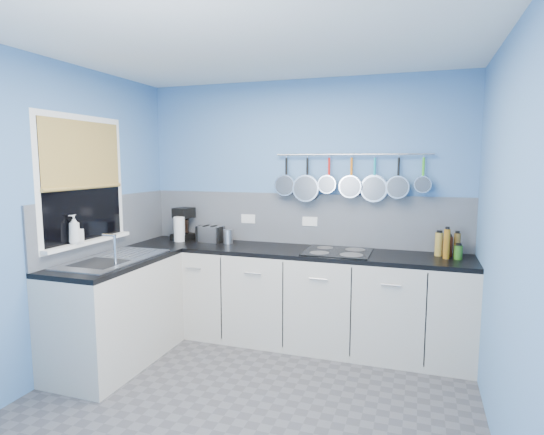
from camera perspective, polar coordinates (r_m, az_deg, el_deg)
The scene contains 40 objects.
floor at distance 3.41m, azimuth -3.48°, elevation -23.14°, with size 3.20×3.00×0.02m, color #47474C.
ceiling at distance 3.05m, azimuth -3.87°, elevation 22.33°, with size 3.20×3.00×0.02m, color white.
wall_back at distance 4.41m, azimuth 3.76°, elevation 1.15°, with size 3.20×0.02×2.50m, color #4E7BB3.
wall_front at distance 1.71m, azimuth -23.33°, elevation -9.06°, with size 3.20×0.02×2.50m, color #4E7BB3.
wall_left at distance 3.88m, azimuth -26.26°, elevation -0.40°, with size 0.02×3.00×2.50m, color #4E7BB3.
wall_right at distance 2.81m, azimuth 28.44°, elevation -3.16°, with size 0.02×3.00×2.50m, color #4E7BB3.
backsplash_back at distance 4.40m, azimuth 3.67°, elevation -0.18°, with size 3.20×0.02×0.50m, color gray.
backsplash_left at distance 4.32m, azimuth -20.39°, elevation -0.74°, with size 0.02×1.80×0.50m, color gray.
cabinet_run_back at distance 4.28m, azimuth 2.59°, elevation -10.26°, with size 3.20×0.60×0.86m, color #BCB5A9.
worktop_back at distance 4.17m, azimuth 2.63°, elevation -4.35°, with size 3.20×0.60×0.04m, color black.
cabinet_run_left at distance 4.08m, azimuth -19.42°, elevation -11.56°, with size 0.60×1.20×0.86m, color #BCB5A9.
worktop_left at distance 3.96m, azimuth -19.69°, elevation -5.37°, with size 0.60×1.20×0.04m, color black.
window_frame at distance 4.05m, azimuth -23.16°, elevation 4.31°, with size 0.01×1.00×1.10m, color white.
window_glass at distance 4.05m, azimuth -23.10°, elevation 4.32°, with size 0.01×0.90×1.00m, color black.
bamboo_blind at distance 4.04m, azimuth -23.18°, elevation 7.50°, with size 0.01×0.90×0.55m, color tan.
window_sill at distance 4.09m, azimuth -22.54°, elevation -2.90°, with size 0.10×0.98×0.03m, color white.
sink_unit at distance 3.95m, azimuth -19.70°, elevation -5.03°, with size 0.50×0.95×0.01m, color silver.
mixer_tap at distance 3.69m, azimuth -19.55°, elevation -3.88°, with size 0.12×0.08×0.26m, color silver, non-canonical shape.
socket_left at distance 4.56m, azimuth -3.07°, elevation -0.17°, with size 0.15×0.01×0.09m, color white.
socket_right at distance 4.36m, azimuth 4.90°, elevation -0.51°, with size 0.15×0.01×0.09m, color white.
pot_rail at distance 4.22m, azimuth 10.25°, elevation 7.99°, with size 0.02×0.02×1.45m, color silver.
soap_bottle_a at distance 3.93m, azimuth -24.10°, elevation -1.39°, with size 0.09×0.09×0.24m, color white.
soap_bottle_b at distance 3.95m, azimuth -23.84°, elevation -1.83°, with size 0.08×0.08×0.17m, color white.
paper_towel at distance 4.64m, azimuth -11.84°, elevation -1.48°, with size 0.11×0.11×0.25m, color white.
coffee_maker at distance 4.73m, azimuth -11.39°, elevation -0.80°, with size 0.19×0.21×0.33m, color black, non-canonical shape.
toaster at distance 4.57m, azimuth -7.99°, elevation -2.12°, with size 0.25×0.14×0.16m, color silver.
canister at distance 4.44m, azimuth -5.68°, elevation -2.46°, with size 0.10×0.10×0.14m, color silver.
hob at distance 4.04m, azimuth 8.45°, elevation -4.40°, with size 0.58×0.51×0.01m, color black.
pan_0 at distance 4.35m, azimuth 1.83°, elevation 5.45°, with size 0.21×0.08×0.40m, color silver, non-canonical shape.
pan_1 at distance 4.30m, azimuth 4.55°, elevation 5.07°, with size 0.26×0.09×0.45m, color silver, non-canonical shape.
pan_2 at distance 4.25m, azimuth 7.33°, elevation 5.59°, with size 0.17×0.12×0.36m, color silver, non-canonical shape.
pan_3 at distance 4.21m, azimuth 10.17°, elevation 5.27°, with size 0.21×0.10×0.40m, color silver, non-canonical shape.
pan_4 at distance 4.19m, azimuth 13.04°, elevation 4.96°, with size 0.24×0.06×0.43m, color silver, non-canonical shape.
pan_5 at distance 4.17m, azimuth 15.95°, elevation 5.12°, with size 0.21×0.10×0.40m, color silver, non-canonical shape.
pan_6 at distance 4.17m, azimuth 18.88°, elevation 5.39°, with size 0.15×0.10×0.34m, color silver, non-canonical shape.
condiment_0 at distance 4.12m, azimuth 22.71°, elevation -3.29°, with size 0.06×0.06×0.20m, color brown.
condiment_1 at distance 4.11m, azimuth 21.73°, elevation -3.49°, with size 0.07×0.07×0.17m, color #4C190C.
condiment_2 at distance 4.11m, azimuth 20.69°, elevation -3.24°, with size 0.07×0.07×0.20m, color olive.
condiment_3 at distance 4.03m, azimuth 22.86°, elevation -4.17°, with size 0.07×0.07×0.12m, color #265919.
condiment_4 at distance 4.00m, azimuth 21.56°, elevation -3.19°, with size 0.05×0.05×0.25m, color #8C5914.
Camera 1 is at (1.11, -2.73, 1.71)m, focal length 29.25 mm.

